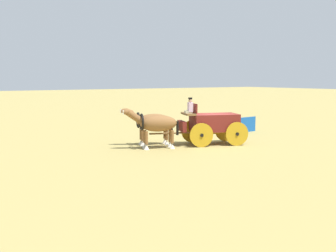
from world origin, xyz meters
name	(u,v)px	position (x,y,z in m)	size (l,w,h in m)	color
ground_plane	(214,144)	(0.00, 0.00, 0.00)	(220.00, 220.00, 0.00)	#9E8C4C
show_wagon	(212,123)	(0.14, -0.04, 1.25)	(5.75, 2.90, 2.83)	maroon
draft_horse_near	(156,124)	(3.71, -0.60, 1.37)	(3.07, 1.57, 2.24)	brown
draft_horse_off	(151,122)	(3.29, -1.83, 1.34)	(3.04, 1.54, 2.21)	brown
sponsor_banner	(240,125)	(-4.74, -2.79, 0.55)	(3.20, 0.06, 1.10)	#1959B2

